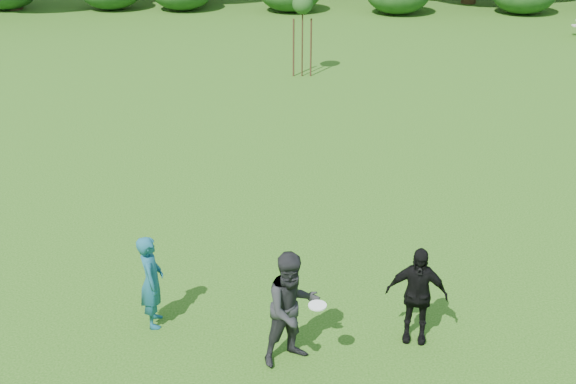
{
  "coord_description": "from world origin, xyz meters",
  "views": [
    {
      "loc": [
        -0.33,
        -9.74,
        7.13
      ],
      "look_at": [
        0.0,
        3.0,
        1.1
      ],
      "focal_mm": 45.0,
      "sensor_mm": 36.0,
      "label": 1
    }
  ],
  "objects_px": {
    "sapling": "(303,6)",
    "player_grey": "(292,308)",
    "player_black": "(416,295)",
    "player_teal": "(152,281)"
  },
  "relations": [
    {
      "from": "sapling",
      "to": "player_grey",
      "type": "bearing_deg",
      "value": -93.05
    },
    {
      "from": "player_grey",
      "to": "player_black",
      "type": "distance_m",
      "value": 2.03
    },
    {
      "from": "player_black",
      "to": "sapling",
      "type": "height_order",
      "value": "sapling"
    },
    {
      "from": "player_teal",
      "to": "player_grey",
      "type": "relative_size",
      "value": 0.87
    },
    {
      "from": "player_grey",
      "to": "sapling",
      "type": "distance_m",
      "value": 15.66
    },
    {
      "from": "player_grey",
      "to": "player_black",
      "type": "relative_size",
      "value": 1.13
    },
    {
      "from": "player_teal",
      "to": "player_grey",
      "type": "xyz_separation_m",
      "value": [
        2.25,
        -1.0,
        0.12
      ]
    },
    {
      "from": "player_black",
      "to": "player_grey",
      "type": "bearing_deg",
      "value": -154.4
    },
    {
      "from": "player_teal",
      "to": "sapling",
      "type": "distance_m",
      "value": 14.97
    },
    {
      "from": "sapling",
      "to": "player_black",
      "type": "bearing_deg",
      "value": -85.67
    }
  ]
}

